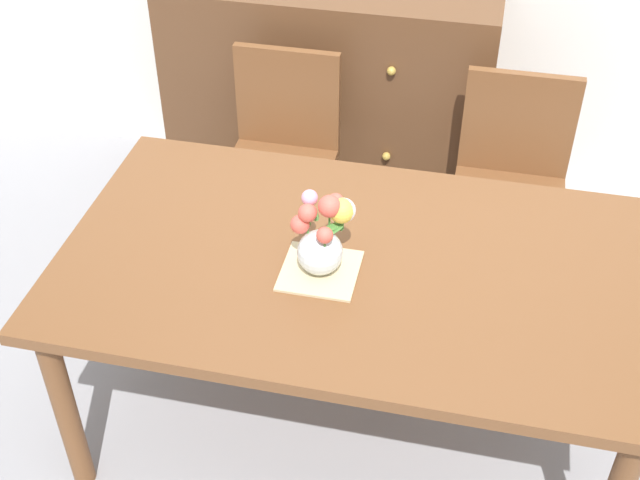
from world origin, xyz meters
The scene contains 7 objects.
ground_plane centered at (0.00, 0.00, 0.00)m, with size 12.00×12.00×0.00m, color #939399.
dining_table centered at (0.00, 0.00, 0.65)m, with size 1.76×1.02×0.73m.
chair_left centered at (-0.45, 0.85, 0.52)m, with size 0.42×0.42×0.90m.
chair_right centered at (0.45, 0.85, 0.52)m, with size 0.42×0.42×0.90m.
dresser centered at (-0.36, 1.33, 0.50)m, with size 1.40×0.47×1.00m.
placemat centered at (-0.09, -0.07, 0.73)m, with size 0.22×0.22×0.01m, color #CCB789.
flower_vase centered at (-0.08, -0.06, 0.85)m, with size 0.18×0.17×0.24m.
Camera 1 is at (0.31, -1.87, 2.35)m, focal length 47.15 mm.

